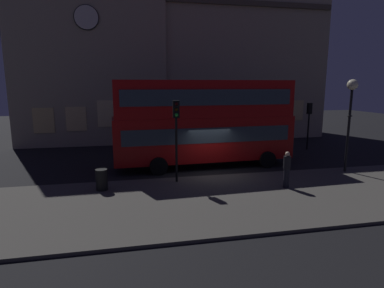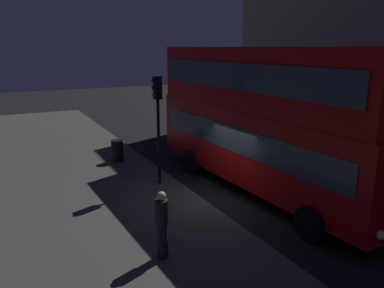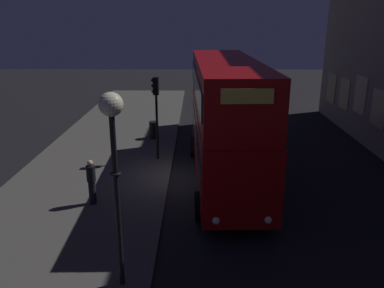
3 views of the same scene
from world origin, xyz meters
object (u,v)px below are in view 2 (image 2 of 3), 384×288
object	(u,v)px
traffic_light_near_kerb	(158,108)
litter_bin	(117,151)
pedestrian	(162,224)
double_decker_bus	(264,114)

from	to	relation	value
traffic_light_near_kerb	litter_bin	distance (m)	4.46
traffic_light_near_kerb	pedestrian	distance (m)	5.80
double_decker_bus	litter_bin	bearing A→B (deg)	-149.38
traffic_light_near_kerb	litter_bin	world-z (taller)	traffic_light_near_kerb
double_decker_bus	traffic_light_near_kerb	world-z (taller)	double_decker_bus
pedestrian	litter_bin	bearing A→B (deg)	-120.45
traffic_light_near_kerb	pedestrian	bearing A→B (deg)	-19.29
double_decker_bus	litter_bin	world-z (taller)	double_decker_bus
traffic_light_near_kerb	pedestrian	xyz separation A→B (m)	(5.04, -2.00, -2.06)
traffic_light_near_kerb	litter_bin	bearing A→B (deg)	-168.91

